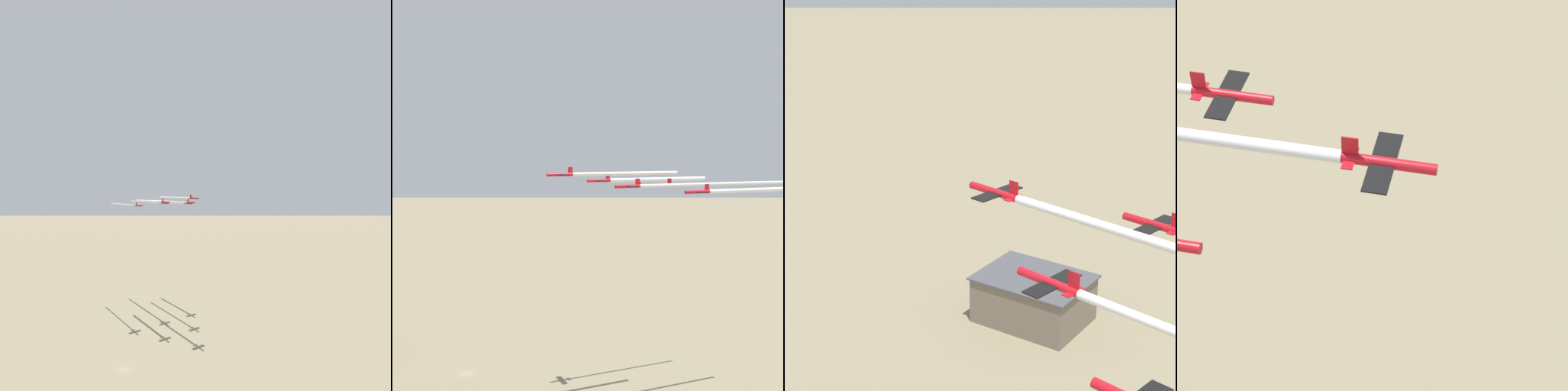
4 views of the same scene
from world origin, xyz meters
TOP-DOWN VIEW (x-y plane):
  - ground_plane at (0.00, 0.00)m, footprint 3000.00×3000.00m
  - jet_0 at (9.25, -53.91)m, footprint 7.81×7.49m
  - jet_1 at (24.01, -66.29)m, footprint 7.81×7.49m
  - jet_2 at (27.24, -47.02)m, footprint 7.81×7.49m
  - jet_3 at (38.78, -78.66)m, footprint 7.81×7.49m
  - jet_4 at (42.00, -59.40)m, footprint 7.81×7.49m
  - jet_5 at (45.23, -40.14)m, footprint 7.81×7.49m
  - smoke_trail_0 at (30.09, -57.40)m, footprint 34.81×6.92m
  - smoke_trail_1 at (51.86, -70.95)m, footprint 48.81×9.11m
  - smoke_trail_2 at (48.45, -50.58)m, footprint 35.60×7.24m
  - smoke_trail_3 at (59.74, -82.17)m, footprint 35.08×7.03m
  - smoke_trail_4 at (69.56, -64.01)m, footprint 48.24×9.00m
  - smoke_trail_5 at (69.93, -44.27)m, footprint 42.49×7.86m

SIDE VIEW (x-z plane):
  - ground_plane at x=0.00m, z-range 0.00..0.00m
  - smoke_trail_5 at x=69.93m, z-range 69.56..70.34m
  - jet_5 at x=45.23m, z-range 68.68..71.29m
  - smoke_trail_3 at x=59.74m, z-range 69.80..71.01m
  - jet_3 at x=38.78m, z-range 69.14..71.75m
  - smoke_trail_4 at x=69.56m, z-range 70.65..71.61m
  - jet_4 at x=42.00m, z-range 69.86..72.47m
  - smoke_trail_1 at x=51.86m, z-range 71.32..72.30m
  - jet_1 at x=24.01m, z-range 70.55..73.15m
  - smoke_trail_2 at x=48.45m, z-range 71.84..73.17m
  - jet_2 at x=27.24m, z-range 71.24..73.85m
  - smoke_trail_0 at x=30.09m, z-range 74.43..75.56m
  - jet_0 at x=9.25m, z-range 73.73..76.34m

